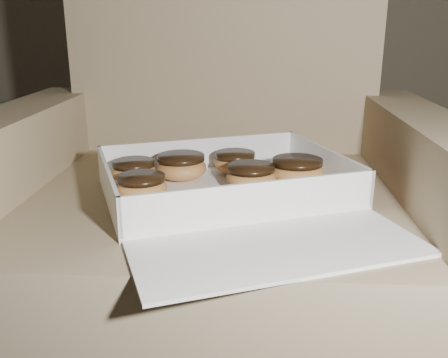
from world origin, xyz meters
TOP-DOWN VIEW (x-y plane):
  - armchair at (0.60, 1.05)m, footprint 0.84×0.71m
  - bakery_box at (0.63, 0.93)m, footprint 0.53×0.57m
  - donut_a at (0.53, 1.02)m, footprint 0.09×0.09m
  - donut_b at (0.66, 0.97)m, footprint 0.09×0.09m
  - donut_c at (0.63, 1.06)m, footprint 0.08×0.08m
  - donut_d at (0.45, 0.99)m, footprint 0.08×0.08m
  - donut_e at (0.74, 1.00)m, footprint 0.09×0.09m
  - donut_f at (0.49, 0.91)m, footprint 0.08×0.08m
  - crumb_a at (0.48, 0.86)m, footprint 0.01×0.01m
  - crumb_b at (0.73, 0.95)m, footprint 0.01×0.01m
  - crumb_c at (0.80, 0.92)m, footprint 0.01×0.01m

SIDE VIEW (x-z plane):
  - armchair at x=0.60m, z-range -0.16..0.71m
  - crumb_a at x=0.48m, z-range 0.40..0.40m
  - crumb_b at x=0.73m, z-range 0.40..0.40m
  - crumb_c at x=0.80m, z-range 0.40..0.40m
  - bakery_box at x=0.63m, z-range 0.37..0.44m
  - donut_d at x=0.45m, z-range 0.40..0.44m
  - donut_c at x=0.63m, z-range 0.40..0.44m
  - donut_f at x=0.49m, z-range 0.40..0.44m
  - donut_b at x=0.66m, z-range 0.40..0.44m
  - donut_a at x=0.53m, z-range 0.40..0.45m
  - donut_e at x=0.74m, z-range 0.40..0.45m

